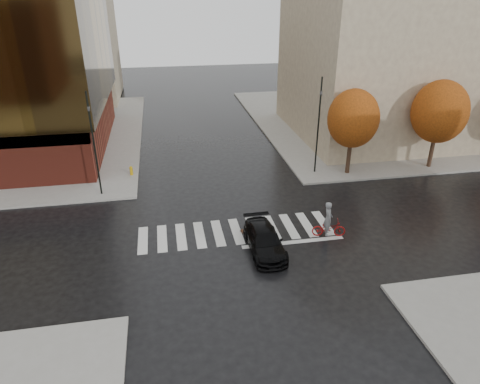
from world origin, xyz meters
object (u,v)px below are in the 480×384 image
object	(u,v)px
sedan	(265,240)
traffic_light_ne	(319,120)
cyclist	(329,225)
fire_hydrant	(131,170)
traffic_light_nw	(93,138)

from	to	relation	value
sedan	traffic_light_ne	world-z (taller)	traffic_light_ne
cyclist	fire_hydrant	bearing A→B (deg)	58.68
cyclist	traffic_light_ne	xyz separation A→B (m)	(2.39, 9.04, 3.56)
cyclist	sedan	bearing A→B (deg)	113.21
sedan	fire_hydrant	world-z (taller)	sedan
sedan	cyclist	bearing A→B (deg)	10.50
sedan	traffic_light_ne	distance (m)	12.30
cyclist	traffic_light_ne	world-z (taller)	traffic_light_ne
fire_hydrant	sedan	bearing A→B (deg)	-56.96
traffic_light_nw	traffic_light_ne	world-z (taller)	traffic_light_ne
cyclist	traffic_light_ne	size ratio (longest dim) A/B	0.30
cyclist	traffic_light_nw	distance (m)	16.17
sedan	traffic_light_nw	distance (m)	13.51
traffic_light_nw	fire_hydrant	bearing A→B (deg)	153.94
traffic_light_nw	fire_hydrant	size ratio (longest dim) A/B	10.20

